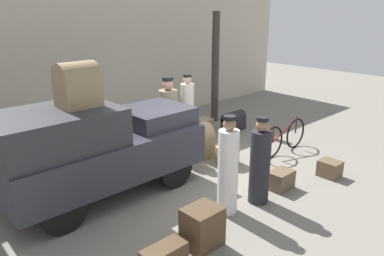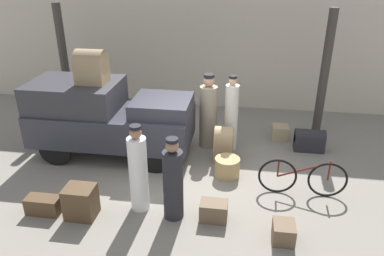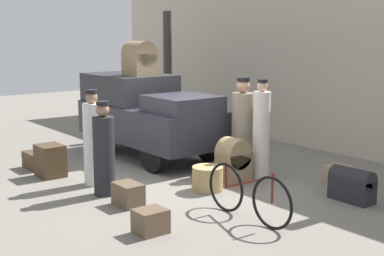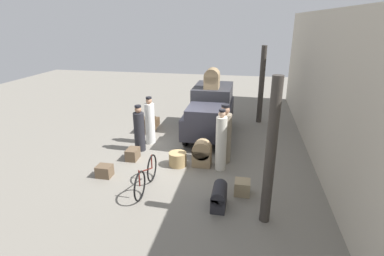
% 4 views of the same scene
% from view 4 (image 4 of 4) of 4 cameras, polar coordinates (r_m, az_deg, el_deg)
% --- Properties ---
extents(ground_plane, '(30.00, 30.00, 0.00)m').
position_cam_4_polar(ground_plane, '(10.14, -0.90, -4.60)').
color(ground_plane, gray).
extents(station_building_facade, '(16.00, 0.15, 4.50)m').
position_cam_4_polar(station_building_facade, '(9.49, 24.04, 6.29)').
color(station_building_facade, beige).
rests_on(station_building_facade, ground).
extents(canopy_pillar_left, '(0.22, 0.22, 3.24)m').
position_cam_4_polar(canopy_pillar_left, '(12.99, 13.09, 7.95)').
color(canopy_pillar_left, '#38332D').
rests_on(canopy_pillar_left, ground).
extents(canopy_pillar_right, '(0.22, 0.22, 3.24)m').
position_cam_4_polar(canopy_pillar_right, '(6.37, 14.74, -4.81)').
color(canopy_pillar_right, '#38332D').
rests_on(canopy_pillar_right, ground).
extents(truck, '(3.67, 1.57, 1.76)m').
position_cam_4_polar(truck, '(11.43, 3.54, 3.44)').
color(truck, black).
rests_on(truck, ground).
extents(bicycle, '(1.72, 0.04, 0.81)m').
position_cam_4_polar(bicycle, '(7.95, -8.72, -9.06)').
color(bicycle, black).
rests_on(bicycle, ground).
extents(wicker_basket, '(0.54, 0.54, 0.42)m').
position_cam_4_polar(wicker_basket, '(9.18, -2.74, -5.93)').
color(wicker_basket, tan).
rests_on(wicker_basket, ground).
extents(porter_with_bicycle, '(0.34, 0.34, 1.71)m').
position_cam_4_polar(porter_with_bicycle, '(10.70, -8.02, 1.09)').
color(porter_with_bicycle, white).
rests_on(porter_with_bicycle, ground).
extents(porter_lifting_near_truck, '(0.32, 0.32, 1.86)m').
position_cam_4_polar(porter_lifting_near_truck, '(8.73, 5.55, -2.71)').
color(porter_lifting_near_truck, silver).
rests_on(porter_lifting_near_truck, ground).
extents(conductor_in_dark_uniform, '(0.36, 0.36, 1.59)m').
position_cam_4_polar(conductor_in_dark_uniform, '(10.17, -10.00, -0.41)').
color(conductor_in_dark_uniform, '#232328').
rests_on(conductor_in_dark_uniform, ground).
extents(porter_carrying_trunk, '(0.43, 0.43, 1.85)m').
position_cam_4_polar(porter_carrying_trunk, '(9.25, 6.18, -1.53)').
color(porter_carrying_trunk, gray).
rests_on(porter_carrying_trunk, ground).
extents(suitcase_black_upright, '(0.43, 0.55, 0.81)m').
position_cam_4_polar(suitcase_black_upright, '(9.09, 1.90, -4.84)').
color(suitcase_black_upright, '#937A56').
rests_on(suitcase_black_upright, ground).
extents(trunk_barrel_dark, '(0.71, 0.34, 0.55)m').
position_cam_4_polar(trunk_barrel_dark, '(7.30, 5.17, -12.79)').
color(trunk_barrel_dark, '#232328').
rests_on(trunk_barrel_dark, ground).
extents(trunk_large_brown, '(0.63, 0.30, 0.33)m').
position_cam_4_polar(trunk_large_brown, '(12.56, -7.21, 1.02)').
color(trunk_large_brown, '#4C3823').
rests_on(trunk_large_brown, ground).
extents(trunk_umber_medium, '(0.41, 0.39, 0.37)m').
position_cam_4_polar(trunk_umber_medium, '(7.89, 9.55, -11.09)').
color(trunk_umber_medium, '#9E8966').
rests_on(trunk_umber_medium, ground).
extents(suitcase_small_leather, '(0.50, 0.34, 0.36)m').
position_cam_4_polar(suitcase_small_leather, '(9.75, -11.23, -4.89)').
color(suitcase_small_leather, brown).
rests_on(suitcase_small_leather, ground).
extents(trunk_wicker_pale, '(0.53, 0.45, 0.61)m').
position_cam_4_polar(trunk_wicker_pale, '(11.86, -8.23, 0.51)').
color(trunk_wicker_pale, '#4C3823').
rests_on(trunk_wicker_pale, ground).
extents(suitcase_tan_flat, '(0.36, 0.42, 0.33)m').
position_cam_4_polar(suitcase_tan_flat, '(8.93, -16.33, -7.88)').
color(suitcase_tan_flat, brown).
rests_on(suitcase_tan_flat, ground).
extents(trunk_on_truck_roof, '(0.63, 0.55, 0.75)m').
position_cam_4_polar(trunk_on_truck_roof, '(11.38, 3.82, 9.38)').
color(trunk_on_truck_roof, '#937A56').
rests_on(trunk_on_truck_roof, truck).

